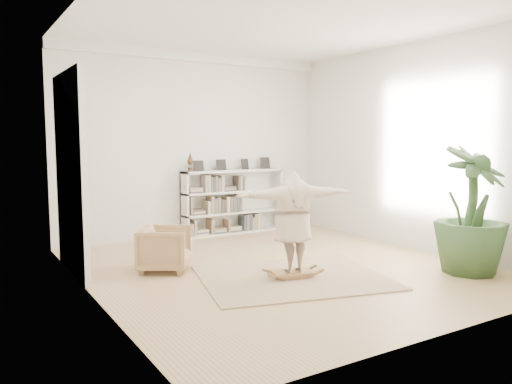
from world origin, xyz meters
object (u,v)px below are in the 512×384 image
(armchair, at_px, (165,249))
(houseplant, at_px, (472,210))
(rocker_board, at_px, (293,273))
(person, at_px, (293,219))
(bookshelf, at_px, (233,202))

(armchair, height_order, houseplant, houseplant)
(rocker_board, distance_m, person, 0.76)
(bookshelf, relative_size, armchair, 3.08)
(rocker_board, bearing_deg, person, -68.53)
(bookshelf, bearing_deg, person, -105.17)
(armchair, bearing_deg, rocker_board, -101.90)
(rocker_board, relative_size, person, 0.36)
(bookshelf, relative_size, rocker_board, 3.55)
(bookshelf, relative_size, houseplant, 1.20)
(person, bearing_deg, rocker_board, -68.53)
(houseplant, bearing_deg, rocker_board, 154.73)
(armchair, xyz_separation_m, person, (1.36, -1.31, 0.51))
(bookshelf, height_order, houseplant, houseplant)
(bookshelf, xyz_separation_m, armchair, (-2.29, -2.09, -0.31))
(bookshelf, distance_m, rocker_board, 3.56)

